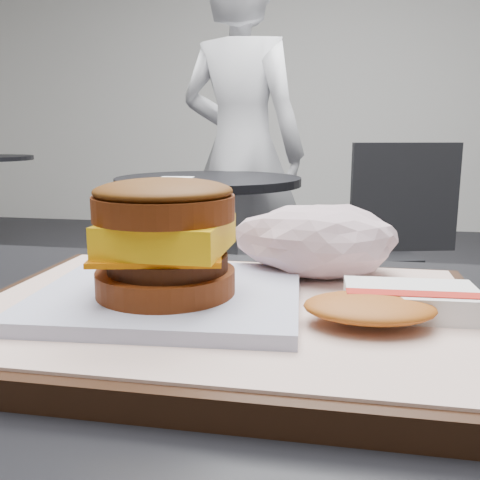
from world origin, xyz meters
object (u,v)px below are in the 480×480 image
Objects in this scene: serving_tray at (226,316)px; breakfast_sandwich at (167,252)px; crumpled_wrapper at (316,239)px; neighbor_chair at (368,241)px; neighbor_table at (209,229)px; patron at (241,153)px; hash_brown at (393,303)px.

breakfast_sandwich is at bearing -165.79° from serving_tray.
neighbor_chair is (0.13, 1.57, -0.31)m from crumpled_wrapper.
crumpled_wrapper is at bearing -72.60° from neighbor_table.
neighbor_table is 0.61m from neighbor_chair.
serving_tray is at bearing 116.08° from patron.
hash_brown is (0.16, -0.00, -0.03)m from breakfast_sandwich.
serving_tray is at bearing -121.87° from crumpled_wrapper.
breakfast_sandwich is 0.16m from hash_brown.
crumpled_wrapper is at bearing 58.13° from serving_tray.
breakfast_sandwich is 1.65× the size of hash_brown.
hash_brown is 0.16× the size of neighbor_table.
hash_brown is 0.14× the size of neighbor_chair.
hash_brown is at bearing -71.87° from neighbor_table.
serving_tray is 0.07m from breakfast_sandwich.
hash_brown is at bearing -5.37° from serving_tray.
neighbor_table is at bearing -172.81° from neighbor_chair.
neighbor_chair is at bearing 82.00° from breakfast_sandwich.
patron is (-0.49, 2.08, 0.02)m from hash_brown.
crumpled_wrapper reaches higher than serving_tray.
patron is (-0.56, 0.40, 0.31)m from neighbor_chair.
breakfast_sandwich is 1.44× the size of crumpled_wrapper.
breakfast_sandwich is at bearing -98.00° from neighbor_chair.
neighbor_table is 0.55m from patron.
crumpled_wrapper is 0.16× the size of neighbor_chair.
serving_tray is 0.43× the size of neighbor_chair.
serving_tray is 1.66m from neighbor_table.
patron is (-0.33, 2.08, -0.01)m from breakfast_sandwich.
hash_brown is at bearing -0.25° from breakfast_sandwich.
breakfast_sandwich is (-0.04, -0.01, 0.05)m from serving_tray.
neighbor_table is at bearing 107.40° from crumpled_wrapper.
serving_tray is at bearing 14.21° from breakfast_sandwich.
neighbor_chair is (0.60, 0.08, -0.04)m from neighbor_table.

